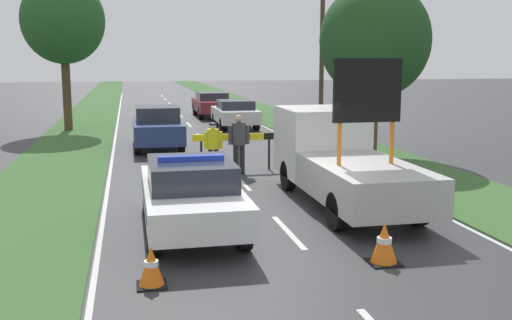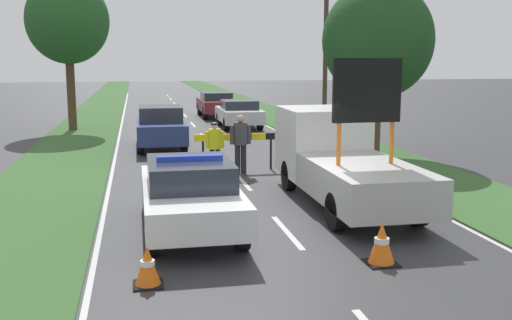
{
  "view_description": "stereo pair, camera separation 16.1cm",
  "coord_description": "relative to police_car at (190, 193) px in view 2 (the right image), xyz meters",
  "views": [
    {
      "loc": [
        -3.02,
        -11.31,
        3.41
      ],
      "look_at": [
        -0.2,
        1.98,
        1.1
      ],
      "focal_mm": 42.0,
      "sensor_mm": 36.0,
      "label": 1
    },
    {
      "loc": [
        -2.86,
        -11.34,
        3.41
      ],
      "look_at": [
        -0.2,
        1.98,
        1.1
      ],
      "focal_mm": 42.0,
      "sensor_mm": 36.0,
      "label": 2
    }
  ],
  "objects": [
    {
      "name": "pedestrian_civilian",
      "position": [
        2.01,
        5.69,
        0.27
      ],
      "size": [
        0.63,
        0.4,
        1.77
      ],
      "rotation": [
        0.0,
        0.0,
        -0.44
      ],
      "color": "#232326",
      "rests_on": "ground"
    },
    {
      "name": "police_officer",
      "position": [
        1.24,
        5.7,
        0.16
      ],
      "size": [
        0.56,
        0.36,
        1.56
      ],
      "rotation": [
        0.0,
        0.0,
        3.24
      ],
      "color": "#191E38",
      "rests_on": "ground"
    },
    {
      "name": "ground_plane",
      "position": [
        1.87,
        -0.31,
        -0.76
      ],
      "size": [
        160.0,
        160.0,
        0.0
      ],
      "primitive_type": "plane",
      "color": "#333335"
    },
    {
      "name": "lane_markings",
      "position": [
        1.87,
        15.62,
        -0.76
      ],
      "size": [
        7.4,
        65.17,
        0.01
      ],
      "color": "silver",
      "rests_on": "ground"
    },
    {
      "name": "traffic_cone_near_truck",
      "position": [
        2.97,
        -2.63,
        -0.41
      ],
      "size": [
        0.52,
        0.52,
        0.71
      ],
      "color": "black",
      "rests_on": "ground"
    },
    {
      "name": "work_truck",
      "position": [
        3.75,
        1.85,
        0.29
      ],
      "size": [
        2.0,
        6.07,
        3.42
      ],
      "rotation": [
        0.0,
        0.0,
        3.08
      ],
      "color": "white",
      "rests_on": "ground"
    },
    {
      "name": "police_car",
      "position": [
        0.0,
        0.0,
        0.0
      ],
      "size": [
        1.84,
        4.67,
        1.55
      ],
      "rotation": [
        0.0,
        0.0,
        0.09
      ],
      "color": "white",
      "rests_on": "ground"
    },
    {
      "name": "road_barrier",
      "position": [
        2.01,
        6.25,
        0.17
      ],
      "size": [
        2.64,
        0.08,
        1.14
      ],
      "rotation": [
        0.0,
        0.0,
        0.07
      ],
      "color": "black",
      "rests_on": "ground"
    },
    {
      "name": "queued_car_hatch_blue",
      "position": [
        -0.11,
        11.45,
        0.06
      ],
      "size": [
        1.8,
        4.5,
        1.62
      ],
      "rotation": [
        0.0,
        0.0,
        3.14
      ],
      "color": "navy",
      "rests_on": "ground"
    },
    {
      "name": "roadside_tree_near_left",
      "position": [
        -4.0,
        18.06,
        4.35
      ],
      "size": [
        3.83,
        3.83,
        7.16
      ],
      "color": "#4C3823",
      "rests_on": "ground"
    },
    {
      "name": "queued_car_van_white",
      "position": [
        3.99,
        17.56,
        -0.04
      ],
      "size": [
        1.87,
        4.03,
        1.37
      ],
      "rotation": [
        0.0,
        0.0,
        3.14
      ],
      "color": "silver",
      "rests_on": "ground"
    },
    {
      "name": "queued_car_wagon_maroon",
      "position": [
        3.61,
        23.31,
        0.02
      ],
      "size": [
        1.87,
        4.66,
        1.45
      ],
      "rotation": [
        0.0,
        0.0,
        3.14
      ],
      "color": "maroon",
      "rests_on": "ground"
    },
    {
      "name": "utility_pole",
      "position": [
        7.15,
        13.63,
        2.92
      ],
      "size": [
        1.2,
        0.2,
        7.14
      ],
      "color": "#473828",
      "rests_on": "ground"
    },
    {
      "name": "roadside_tree_near_right",
      "position": [
        7.31,
        8.25,
        3.24
      ],
      "size": [
        3.85,
        3.85,
        6.05
      ],
      "color": "#4C3823",
      "rests_on": "ground"
    },
    {
      "name": "traffic_cone_near_police",
      "position": [
        1.37,
        4.17,
        -0.48
      ],
      "size": [
        0.41,
        0.41,
        0.57
      ],
      "color": "black",
      "rests_on": "ground"
    },
    {
      "name": "grass_verge_left",
      "position": [
        -3.43,
        19.69,
        -0.75
      ],
      "size": [
        3.1,
        120.0,
        0.03
      ],
      "color": "#38602D",
      "rests_on": "ground"
    },
    {
      "name": "grass_verge_right",
      "position": [
        7.17,
        19.69,
        -0.75
      ],
      "size": [
        3.1,
        120.0,
        0.03
      ],
      "color": "#38602D",
      "rests_on": "ground"
    },
    {
      "name": "traffic_cone_centre_front",
      "position": [
        -0.9,
        -2.85,
        -0.45
      ],
      "size": [
        0.46,
        0.46,
        0.63
      ],
      "color": "black",
      "rests_on": "ground"
    }
  ]
}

